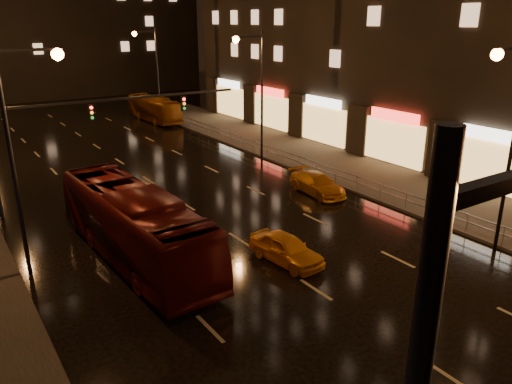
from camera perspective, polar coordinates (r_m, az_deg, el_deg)
ground at (r=33.90m, az=-10.90°, el=0.46°), size 140.00×140.00×0.00m
sidewalk_right at (r=37.24m, az=11.78°, el=2.21°), size 7.00×70.00×0.15m
traffic_signal at (r=31.20m, az=-20.05°, el=7.06°), size 15.31×0.32×6.20m
streetlight_right at (r=24.56m, az=26.87°, el=7.24°), size 2.64×0.50×10.00m
railing_right at (r=37.00m, az=4.95°, el=3.76°), size 0.05×56.00×1.00m
bus_red at (r=23.65m, az=-13.74°, el=-3.64°), size 3.36×12.30×3.40m
bus_curb at (r=57.03m, az=-11.61°, el=9.31°), size 2.44×9.70×2.69m
taxi_near at (r=23.09m, az=3.46°, el=-6.47°), size 2.03×4.09×1.34m
taxi_far at (r=32.30m, az=7.00°, el=0.94°), size 2.06×4.56×1.29m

